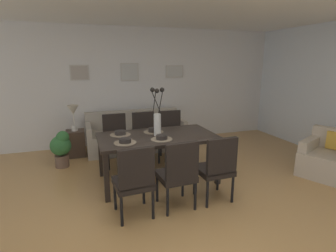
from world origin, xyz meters
TOP-DOWN VIEW (x-y plane):
  - ground_plane at (0.00, 0.00)m, footprint 9.00×9.00m
  - back_wall_panel at (0.00, 3.25)m, footprint 9.00×0.10m
  - dining_table at (0.05, 1.03)m, footprint 1.80×0.99m
  - dining_chair_near_left at (-0.51, 0.10)m, footprint 0.47×0.47m
  - dining_chair_near_right at (-0.47, 1.95)m, footprint 0.46×0.46m
  - dining_chair_far_left at (0.05, 0.12)m, footprint 0.46×0.46m
  - dining_chair_far_right at (0.08, 1.96)m, footprint 0.45×0.45m
  - dining_chair_mid_left at (0.60, 0.14)m, footprint 0.45×0.45m
  - dining_chair_mid_right at (0.60, 1.94)m, footprint 0.47×0.47m
  - centerpiece_vase at (0.05, 1.03)m, footprint 0.21×0.23m
  - placemat_near_left at (-0.49, 0.80)m, footprint 0.32×0.32m
  - bowl_near_left at (-0.49, 0.80)m, footprint 0.17×0.17m
  - placemat_near_right at (-0.49, 1.25)m, footprint 0.32×0.32m
  - bowl_near_right at (-0.49, 1.25)m, footprint 0.17×0.17m
  - placemat_far_left at (0.05, 0.80)m, footprint 0.32×0.32m
  - bowl_far_left at (0.05, 0.80)m, footprint 0.17×0.17m
  - placemat_far_right at (0.05, 1.25)m, footprint 0.32×0.32m
  - bowl_far_right at (0.05, 1.25)m, footprint 0.17×0.17m
  - sofa at (0.05, 2.70)m, footprint 2.06×0.84m
  - side_table at (-1.19, 2.63)m, footprint 0.36×0.36m
  - table_lamp at (-1.19, 2.63)m, footprint 0.22×0.22m
  - armchair at (2.82, 0.27)m, footprint 1.06×1.06m
  - framed_picture_left at (-1.01, 3.18)m, footprint 0.38×0.03m
  - framed_picture_center at (0.05, 3.18)m, footprint 0.40×0.03m
  - framed_picture_right at (1.11, 3.18)m, footprint 0.42×0.03m
  - potted_plant at (-1.43, 2.09)m, footprint 0.36×0.36m

SIDE VIEW (x-z plane):
  - ground_plane at x=0.00m, z-range 0.00..0.00m
  - side_table at x=-1.19m, z-range 0.00..0.52m
  - sofa at x=0.05m, z-range -0.12..0.68m
  - armchair at x=2.82m, z-range -0.09..0.66m
  - potted_plant at x=-1.43m, z-range 0.04..0.71m
  - dining_chair_near_left at x=-0.51m, z-range 0.05..0.97m
  - dining_chair_near_right at x=-0.47m, z-range 0.05..0.97m
  - dining_chair_far_left at x=0.05m, z-range 0.05..0.97m
  - dining_chair_far_right at x=0.08m, z-range 0.05..0.97m
  - dining_chair_mid_left at x=0.60m, z-range 0.05..0.97m
  - dining_chair_mid_right at x=0.60m, z-range 0.05..0.97m
  - dining_table at x=0.05m, z-range 0.30..1.04m
  - placemat_near_left at x=-0.49m, z-range 0.74..0.75m
  - placemat_near_right at x=-0.49m, z-range 0.74..0.75m
  - placemat_far_left at x=0.05m, z-range 0.74..0.75m
  - placemat_far_right at x=0.05m, z-range 0.74..0.75m
  - bowl_near_left at x=-0.49m, z-range 0.75..0.81m
  - bowl_near_right at x=-0.49m, z-range 0.75..0.81m
  - bowl_far_left at x=0.05m, z-range 0.75..0.81m
  - bowl_far_right at x=0.05m, z-range 0.75..0.81m
  - table_lamp at x=-1.19m, z-range 0.64..1.15m
  - centerpiece_vase at x=0.05m, z-range 0.66..1.39m
  - back_wall_panel at x=0.00m, z-range 0.00..2.60m
  - framed_picture_left at x=-1.01m, z-range 1.47..1.79m
  - framed_picture_right at x=1.11m, z-range 1.49..1.77m
  - framed_picture_center at x=0.05m, z-range 1.44..1.82m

